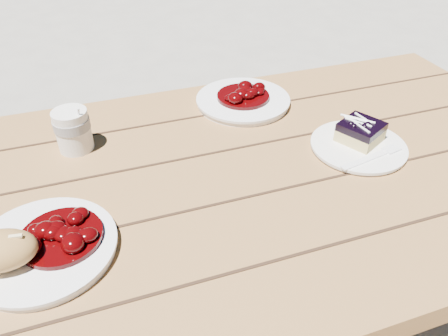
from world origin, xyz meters
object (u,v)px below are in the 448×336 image
object	(u,v)px
picnic_table	(125,256)
blueberry_cake	(361,132)
bread_roll	(0,251)
main_plate	(44,249)
dessert_plate	(358,147)
coffee_cup	(73,130)
second_plate	(243,101)

from	to	relation	value
picnic_table	blueberry_cake	size ratio (longest dim) A/B	18.14
picnic_table	bread_roll	size ratio (longest dim) A/B	17.86
main_plate	bread_roll	xyz separation A→B (m)	(-0.05, -0.02, 0.04)
dessert_plate	blueberry_cake	world-z (taller)	blueberry_cake
blueberry_cake	coffee_cup	size ratio (longest dim) A/B	1.20
main_plate	bread_roll	bearing A→B (deg)	-160.02
blueberry_cake	coffee_cup	bearing A→B (deg)	134.83
main_plate	dessert_plate	size ratio (longest dim) A/B	1.15
blueberry_cake	coffee_cup	world-z (taller)	coffee_cup
dessert_plate	blueberry_cake	distance (m)	0.03
coffee_cup	bread_roll	bearing A→B (deg)	-111.96
dessert_plate	main_plate	bearing A→B (deg)	-171.93
bread_roll	blueberry_cake	bearing A→B (deg)	10.08
main_plate	dessert_plate	world-z (taller)	main_plate
picnic_table	dessert_plate	world-z (taller)	dessert_plate
dessert_plate	coffee_cup	xyz separation A→B (m)	(-0.58, 0.20, 0.04)
picnic_table	main_plate	distance (m)	0.23
picnic_table	bread_roll	distance (m)	0.30
main_plate	blueberry_cake	distance (m)	0.67
dessert_plate	coffee_cup	size ratio (longest dim) A/B	2.18
picnic_table	coffee_cup	xyz separation A→B (m)	(-0.05, 0.20, 0.21)
coffee_cup	blueberry_cake	bearing A→B (deg)	-17.68
picnic_table	dessert_plate	xyz separation A→B (m)	(0.53, -0.01, 0.17)
bread_roll	blueberry_cake	xyz separation A→B (m)	(0.72, 0.13, -0.01)
picnic_table	second_plate	world-z (taller)	second_plate
blueberry_cake	second_plate	size ratio (longest dim) A/B	0.47
blueberry_cake	coffee_cup	distance (m)	0.62
picnic_table	main_plate	world-z (taller)	main_plate
bread_roll	second_plate	world-z (taller)	bread_roll
dessert_plate	picnic_table	bearing A→B (deg)	179.21
main_plate	second_plate	size ratio (longest dim) A/B	0.99
dessert_plate	second_plate	world-z (taller)	second_plate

